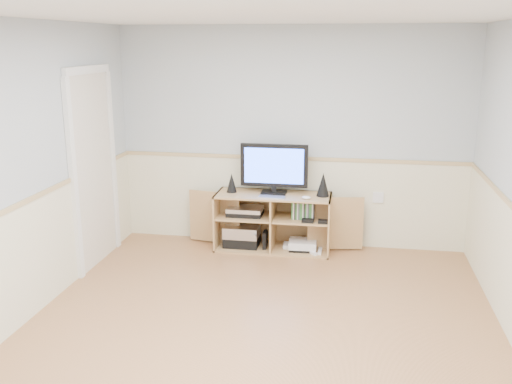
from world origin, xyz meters
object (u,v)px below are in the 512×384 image
keyboard (272,197)px  game_consoles (302,245)px  monitor (274,167)px  media_cabinet (274,220)px

keyboard → game_consoles: 0.68m
monitor → game_consoles: (0.33, -0.06, -0.89)m
game_consoles → monitor: bearing=169.7°
media_cabinet → keyboard: keyboard is taller
monitor → keyboard: 0.35m
monitor → media_cabinet: bearing=90.0°
media_cabinet → keyboard: bearing=-89.1°
media_cabinet → keyboard: 0.38m
media_cabinet → monitor: monitor is taller
keyboard → game_consoles: (0.33, 0.13, -0.59)m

